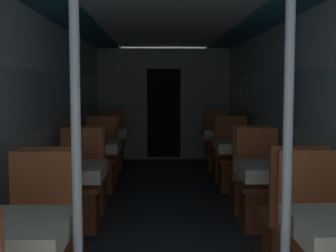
{
  "coord_description": "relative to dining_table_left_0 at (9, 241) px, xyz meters",
  "views": [
    {
      "loc": [
        -0.13,
        -1.6,
        1.44
      ],
      "look_at": [
        -0.03,
        2.71,
        1.06
      ],
      "focal_mm": 50.0,
      "sensor_mm": 36.0,
      "label": 1
    }
  ],
  "objects": [
    {
      "name": "dining_table_left_0",
      "position": [
        0.0,
        0.0,
        0.0
      ],
      "size": [
        0.62,
        0.62,
        0.75
      ],
      "color": "#4C4C51",
      "rests_on": "ground_plane"
    },
    {
      "name": "chair_right_near_2",
      "position": [
        1.79,
        2.76,
        -0.34
      ],
      "size": [
        0.42,
        0.42,
        1.0
      ],
      "color": "brown",
      "rests_on": "ground_plane"
    },
    {
      "name": "dining_table_left_1",
      "position": [
        0.0,
        1.65,
        0.0
      ],
      "size": [
        0.62,
        0.62,
        0.75
      ],
      "color": "#4C4C51",
      "rests_on": "ground_plane"
    },
    {
      "name": "dining_table_right_3",
      "position": [
        1.79,
        4.96,
        0.0
      ],
      "size": [
        0.62,
        0.62,
        0.75
      ],
      "color": "#4C4C51",
      "rests_on": "ground_plane"
    },
    {
      "name": "ceiling_panel",
      "position": [
        0.89,
        2.67,
        1.53
      ],
      "size": [
        2.57,
        9.66,
        0.07
      ],
      "color": "white",
      "rests_on": "wall_left"
    },
    {
      "name": "support_pole_right_0",
      "position": [
        1.43,
        0.0,
        0.42
      ],
      "size": [
        0.05,
        0.05,
        2.12
      ],
      "color": "silver",
      "rests_on": "ground_plane"
    },
    {
      "name": "chair_left_near_2",
      "position": [
        0.0,
        2.76,
        -0.34
      ],
      "size": [
        0.42,
        0.42,
        1.0
      ],
      "color": "brown",
      "rests_on": "ground_plane"
    },
    {
      "name": "chair_left_far_2",
      "position": [
        0.0,
        3.86,
        -0.34
      ],
      "size": [
        0.42,
        0.42,
        1.0
      ],
      "rotation": [
        0.0,
        0.0,
        3.14
      ],
      "color": "brown",
      "rests_on": "ground_plane"
    },
    {
      "name": "dining_table_left_3",
      "position": [
        0.0,
        4.96,
        0.0
      ],
      "size": [
        0.62,
        0.62,
        0.75
      ],
      "color": "#4C4C51",
      "rests_on": "ground_plane"
    },
    {
      "name": "wall_left",
      "position": [
        -0.39,
        2.67,
        0.45
      ],
      "size": [
        0.05,
        9.66,
        2.12
      ],
      "color": "silver",
      "rests_on": "ground_plane"
    },
    {
      "name": "chair_left_near_1",
      "position": [
        0.0,
        1.1,
        -0.34
      ],
      "size": [
        0.42,
        0.42,
        1.0
      ],
      "color": "brown",
      "rests_on": "ground_plane"
    },
    {
      "name": "dining_table_right_1",
      "position": [
        1.79,
        1.65,
        0.0
      ],
      "size": [
        0.62,
        0.62,
        0.75
      ],
      "color": "#4C4C51",
      "rests_on": "ground_plane"
    },
    {
      "name": "chair_left_far_3",
      "position": [
        0.0,
        5.51,
        -0.34
      ],
      "size": [
        0.42,
        0.42,
        1.0
      ],
      "rotation": [
        0.0,
        0.0,
        3.14
      ],
      "color": "brown",
      "rests_on": "ground_plane"
    },
    {
      "name": "dining_table_right_2",
      "position": [
        1.79,
        3.31,
        0.0
      ],
      "size": [
        0.62,
        0.62,
        0.75
      ],
      "color": "#4C4C51",
      "rests_on": "ground_plane"
    },
    {
      "name": "support_pole_left_0",
      "position": [
        0.36,
        0.0,
        0.42
      ],
      "size": [
        0.05,
        0.05,
        2.12
      ],
      "color": "silver",
      "rests_on": "ground_plane"
    },
    {
      "name": "wall_right",
      "position": [
        2.18,
        2.67,
        0.45
      ],
      "size": [
        0.05,
        9.66,
        2.12
      ],
      "color": "silver",
      "rests_on": "ground_plane"
    },
    {
      "name": "dining_table_left_2",
      "position": [
        0.0,
        3.31,
        0.0
      ],
      "size": [
        0.62,
        0.62,
        0.75
      ],
      "color": "#4C4C51",
      "rests_on": "ground_plane"
    },
    {
      "name": "chair_right_far_2",
      "position": [
        1.79,
        3.86,
        -0.34
      ],
      "size": [
        0.42,
        0.42,
        1.0
      ],
      "rotation": [
        0.0,
        0.0,
        3.14
      ],
      "color": "brown",
      "rests_on": "ground_plane"
    },
    {
      "name": "chair_right_near_3",
      "position": [
        1.79,
        4.41,
        -0.34
      ],
      "size": [
        0.42,
        0.42,
        1.0
      ],
      "color": "brown",
      "rests_on": "ground_plane"
    },
    {
      "name": "chair_right_far_1",
      "position": [
        1.79,
        2.21,
        -0.34
      ],
      "size": [
        0.42,
        0.42,
        1.0
      ],
      "rotation": [
        0.0,
        0.0,
        3.14
      ],
      "color": "brown",
      "rests_on": "ground_plane"
    },
    {
      "name": "chair_left_near_3",
      "position": [
        0.0,
        4.41,
        -0.34
      ],
      "size": [
        0.42,
        0.42,
        1.0
      ],
      "color": "brown",
      "rests_on": "ground_plane"
    },
    {
      "name": "chair_left_far_1",
      "position": [
        0.0,
        2.21,
        -0.34
      ],
      "size": [
        0.42,
        0.42,
        1.0
      ],
      "rotation": [
        0.0,
        0.0,
        3.14
      ],
      "color": "brown",
      "rests_on": "ground_plane"
    },
    {
      "name": "chair_right_far_3",
      "position": [
        1.79,
        5.51,
        -0.34
      ],
      "size": [
        0.42,
        0.42,
        1.0
      ],
      "rotation": [
        0.0,
        0.0,
        3.14
      ],
      "color": "brown",
      "rests_on": "ground_plane"
    },
    {
      "name": "bulkhead_far",
      "position": [
        0.89,
        6.61,
        0.42
      ],
      "size": [
        2.52,
        0.09,
        2.12
      ],
      "color": "#A8A8A3",
      "rests_on": "ground_plane"
    },
    {
      "name": "chair_right_near_1",
      "position": [
        1.79,
        1.1,
        -0.34
      ],
      "size": [
        0.42,
        0.42,
        1.0
      ],
      "color": "brown",
      "rests_on": "ground_plane"
    }
  ]
}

